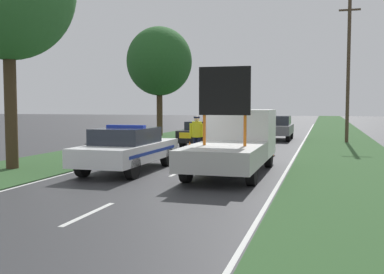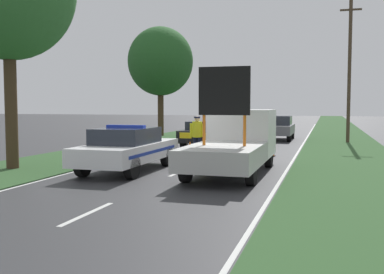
{
  "view_description": "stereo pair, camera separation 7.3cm",
  "coord_description": "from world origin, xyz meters",
  "px_view_note": "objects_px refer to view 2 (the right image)",
  "views": [
    {
      "loc": [
        4.55,
        -14.38,
        2.21
      ],
      "look_at": [
        0.15,
        0.51,
        1.1
      ],
      "focal_mm": 42.0,
      "sensor_mm": 36.0,
      "label": 1
    },
    {
      "loc": [
        4.62,
        -14.36,
        2.21
      ],
      "look_at": [
        0.15,
        0.51,
        1.1
      ],
      "focal_mm": 42.0,
      "sensor_mm": 36.0,
      "label": 2
    }
  ],
  "objects_px": {
    "roadside_tree_near_left": "(160,62)",
    "road_barrier": "(217,137)",
    "traffic_cone_near_police": "(270,150)",
    "police_car": "(128,148)",
    "queued_car_suv_grey": "(279,127)",
    "queued_car_sedan_black": "(206,133)",
    "work_truck": "(236,140)",
    "utility_pole": "(349,67)",
    "traffic_cone_centre_front": "(190,149)",
    "police_officer": "(197,133)",
    "pedestrian_civilian": "(214,136)"
  },
  "relations": [
    {
      "from": "queued_car_sedan_black",
      "to": "pedestrian_civilian",
      "type": "bearing_deg",
      "value": 107.85
    },
    {
      "from": "work_truck",
      "to": "queued_car_suv_grey",
      "type": "distance_m",
      "value": 13.97
    },
    {
      "from": "work_truck",
      "to": "roadside_tree_near_left",
      "type": "xyz_separation_m",
      "value": [
        -8.43,
        15.2,
        4.24
      ]
    },
    {
      "from": "traffic_cone_near_police",
      "to": "roadside_tree_near_left",
      "type": "distance_m",
      "value": 14.74
    },
    {
      "from": "road_barrier",
      "to": "queued_car_sedan_black",
      "type": "height_order",
      "value": "queued_car_sedan_black"
    },
    {
      "from": "police_car",
      "to": "road_barrier",
      "type": "bearing_deg",
      "value": 66.71
    },
    {
      "from": "queued_car_sedan_black",
      "to": "queued_car_suv_grey",
      "type": "relative_size",
      "value": 1.11
    },
    {
      "from": "work_truck",
      "to": "traffic_cone_centre_front",
      "type": "height_order",
      "value": "work_truck"
    },
    {
      "from": "queued_car_suv_grey",
      "to": "roadside_tree_near_left",
      "type": "xyz_separation_m",
      "value": [
        -8.44,
        1.22,
        4.48
      ]
    },
    {
      "from": "utility_pole",
      "to": "traffic_cone_near_police",
      "type": "bearing_deg",
      "value": -112.81
    },
    {
      "from": "police_car",
      "to": "work_truck",
      "type": "relative_size",
      "value": 0.81
    },
    {
      "from": "pedestrian_civilian",
      "to": "queued_car_suv_grey",
      "type": "bearing_deg",
      "value": 67.72
    },
    {
      "from": "police_car",
      "to": "queued_car_sedan_black",
      "type": "xyz_separation_m",
      "value": [
        0.17,
        9.57,
        -0.05
      ]
    },
    {
      "from": "traffic_cone_centre_front",
      "to": "queued_car_suv_grey",
      "type": "distance_m",
      "value": 10.77
    },
    {
      "from": "traffic_cone_centre_front",
      "to": "queued_car_suv_grey",
      "type": "xyz_separation_m",
      "value": [
        2.7,
        10.41,
        0.46
      ]
    },
    {
      "from": "police_car",
      "to": "traffic_cone_centre_front",
      "type": "distance_m",
      "value": 4.72
    },
    {
      "from": "police_car",
      "to": "roadside_tree_near_left",
      "type": "relative_size",
      "value": 0.64
    },
    {
      "from": "pedestrian_civilian",
      "to": "traffic_cone_centre_front",
      "type": "relative_size",
      "value": 2.41
    },
    {
      "from": "queued_car_sedan_black",
      "to": "work_truck",
      "type": "bearing_deg",
      "value": 111.17
    },
    {
      "from": "queued_car_suv_grey",
      "to": "utility_pole",
      "type": "relative_size",
      "value": 0.48
    },
    {
      "from": "queued_car_suv_grey",
      "to": "pedestrian_civilian",
      "type": "bearing_deg",
      "value": 82.77
    },
    {
      "from": "traffic_cone_near_police",
      "to": "queued_car_suv_grey",
      "type": "distance_m",
      "value": 9.35
    },
    {
      "from": "pedestrian_civilian",
      "to": "traffic_cone_near_police",
      "type": "xyz_separation_m",
      "value": [
        2.01,
        1.96,
        -0.67
      ]
    },
    {
      "from": "roadside_tree_near_left",
      "to": "utility_pole",
      "type": "bearing_deg",
      "value": -9.96
    },
    {
      "from": "police_car",
      "to": "road_barrier",
      "type": "height_order",
      "value": "police_car"
    },
    {
      "from": "road_barrier",
      "to": "traffic_cone_near_police",
      "type": "relative_size",
      "value": 5.78
    },
    {
      "from": "roadside_tree_near_left",
      "to": "road_barrier",
      "type": "bearing_deg",
      "value": -59.15
    },
    {
      "from": "police_car",
      "to": "utility_pole",
      "type": "xyz_separation_m",
      "value": [
        7.55,
        14.08,
        3.62
      ]
    },
    {
      "from": "police_officer",
      "to": "traffic_cone_near_police",
      "type": "xyz_separation_m",
      "value": [
        2.85,
        1.51,
        -0.76
      ]
    },
    {
      "from": "queued_car_sedan_black",
      "to": "queued_car_suv_grey",
      "type": "xyz_separation_m",
      "value": [
        3.29,
        5.48,
        0.08
      ]
    },
    {
      "from": "work_truck",
      "to": "pedestrian_civilian",
      "type": "xyz_separation_m",
      "value": [
        -1.42,
        2.7,
        -0.08
      ]
    },
    {
      "from": "road_barrier",
      "to": "queued_car_sedan_black",
      "type": "relative_size",
      "value": 0.72
    },
    {
      "from": "police_officer",
      "to": "queued_car_sedan_black",
      "type": "distance_m",
      "value": 5.45
    },
    {
      "from": "work_truck",
      "to": "traffic_cone_centre_front",
      "type": "bearing_deg",
      "value": -49.88
    },
    {
      "from": "pedestrian_civilian",
      "to": "roadside_tree_near_left",
      "type": "distance_m",
      "value": 14.96
    },
    {
      "from": "traffic_cone_near_police",
      "to": "queued_car_suv_grey",
      "type": "relative_size",
      "value": 0.14
    },
    {
      "from": "road_barrier",
      "to": "utility_pole",
      "type": "bearing_deg",
      "value": 66.12
    },
    {
      "from": "road_barrier",
      "to": "traffic_cone_near_police",
      "type": "height_order",
      "value": "road_barrier"
    },
    {
      "from": "work_truck",
      "to": "police_car",
      "type": "bearing_deg",
      "value": 20.32
    },
    {
      "from": "queued_car_suv_grey",
      "to": "traffic_cone_centre_front",
      "type": "bearing_deg",
      "value": 75.45
    },
    {
      "from": "police_officer",
      "to": "roadside_tree_near_left",
      "type": "relative_size",
      "value": 0.23
    },
    {
      "from": "traffic_cone_near_police",
      "to": "utility_pole",
      "type": "bearing_deg",
      "value": 67.19
    },
    {
      "from": "pedestrian_civilian",
      "to": "traffic_cone_near_police",
      "type": "bearing_deg",
      "value": 29.15
    },
    {
      "from": "police_car",
      "to": "work_truck",
      "type": "distance_m",
      "value": 3.63
    },
    {
      "from": "road_barrier",
      "to": "queued_car_suv_grey",
      "type": "relative_size",
      "value": 0.8
    },
    {
      "from": "roadside_tree_near_left",
      "to": "traffic_cone_near_police",
      "type": "bearing_deg",
      "value": -49.43
    },
    {
      "from": "traffic_cone_centre_front",
      "to": "utility_pole",
      "type": "xyz_separation_m",
      "value": [
        6.79,
        9.44,
        4.05
      ]
    },
    {
      "from": "roadside_tree_near_left",
      "to": "police_officer",
      "type": "bearing_deg",
      "value": -62.88
    },
    {
      "from": "police_car",
      "to": "pedestrian_civilian",
      "type": "height_order",
      "value": "pedestrian_civilian"
    },
    {
      "from": "police_car",
      "to": "queued_car_suv_grey",
      "type": "bearing_deg",
      "value": 75.6
    }
  ]
}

